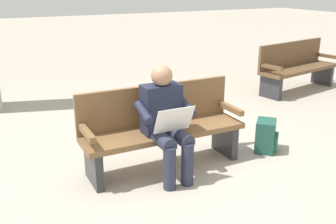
{
  "coord_description": "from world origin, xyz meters",
  "views": [
    {
      "loc": [
        1.69,
        3.47,
        1.97
      ],
      "look_at": [
        0.03,
        0.15,
        0.7
      ],
      "focal_mm": 41.01,
      "sensor_mm": 36.0,
      "label": 1
    }
  ],
  "objects": [
    {
      "name": "ground_plane",
      "position": [
        0.0,
        0.0,
        0.0
      ],
      "size": [
        40.0,
        40.0,
        0.0
      ],
      "primitive_type": "plane",
      "color": "#A89E8E"
    },
    {
      "name": "backpack",
      "position": [
        -1.29,
        0.16,
        0.19
      ],
      "size": [
        0.36,
        0.36,
        0.39
      ],
      "rotation": [
        0.0,
        0.0,
        0.79
      ],
      "color": "#1E4C42",
      "rests_on": "ground"
    },
    {
      "name": "bench_far",
      "position": [
        -3.62,
        -1.76,
        0.46
      ],
      "size": [
        1.86,
        0.8,
        0.9
      ],
      "rotation": [
        0.0,
        0.0,
        0.18
      ],
      "color": "brown",
      "rests_on": "ground"
    },
    {
      "name": "bench_near",
      "position": [
        -0.0,
        -0.07,
        0.46
      ],
      "size": [
        1.8,
        0.49,
        0.9
      ],
      "rotation": [
        0.0,
        0.0,
        -0.0
      ],
      "color": "brown",
      "rests_on": "ground"
    },
    {
      "name": "person_seated",
      "position": [
        0.06,
        0.16,
        0.63
      ],
      "size": [
        0.57,
        0.57,
        1.18
      ],
      "rotation": [
        0.0,
        0.0,
        -0.0
      ],
      "color": "#1E2338",
      "rests_on": "ground"
    }
  ]
}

